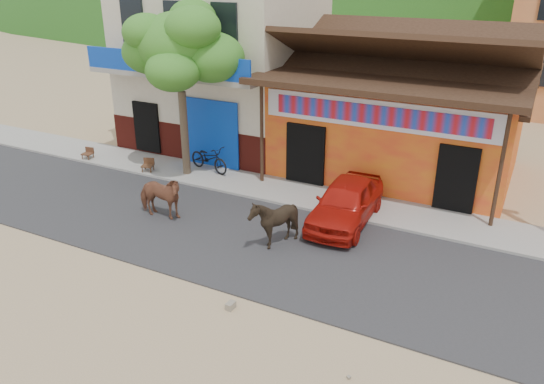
{
  "coord_description": "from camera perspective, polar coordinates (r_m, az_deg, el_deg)",
  "views": [
    {
      "loc": [
        6.49,
        -8.86,
        7.13
      ],
      "look_at": [
        0.35,
        3.0,
        1.4
      ],
      "focal_mm": 35.0,
      "sensor_mm": 36.0,
      "label": 1
    }
  ],
  "objects": [
    {
      "name": "red_car",
      "position": [
        15.79,
        7.97,
        -1.07
      ],
      "size": [
        1.69,
        3.9,
        1.31
      ],
      "primitive_type": "imported",
      "rotation": [
        0.0,
        0.0,
        0.04
      ],
      "color": "#B3150C",
      "rests_on": "road"
    },
    {
      "name": "cafe_chair_right",
      "position": [
        19.99,
        -13.28,
        3.37
      ],
      "size": [
        0.51,
        0.51,
        0.86
      ],
      "primitive_type": null,
      "rotation": [
        0.0,
        0.0,
        0.34
      ],
      "color": "#452817",
      "rests_on": "sidewalk"
    },
    {
      "name": "road",
      "position": [
        14.89,
        -2.1,
        -5.32
      ],
      "size": [
        60.0,
        5.0,
        0.04
      ],
      "primitive_type": "cube",
      "color": "#28282B",
      "rests_on": "ground"
    },
    {
      "name": "cafe_building",
      "position": [
        22.64,
        -5.18,
        13.91
      ],
      "size": [
        7.0,
        6.0,
        7.0
      ],
      "primitive_type": "cube",
      "color": "beige",
      "rests_on": "ground"
    },
    {
      "name": "sidewalk",
      "position": [
        17.69,
        3.45,
        -0.38
      ],
      "size": [
        60.0,
        2.0,
        0.12
      ],
      "primitive_type": "cube",
      "color": "gray",
      "rests_on": "ground"
    },
    {
      "name": "ground",
      "position": [
        13.09,
        -7.54,
        -10.0
      ],
      "size": [
        120.0,
        120.0,
        0.0
      ],
      "primitive_type": "plane",
      "color": "#9E825B",
      "rests_on": "ground"
    },
    {
      "name": "tree",
      "position": [
        18.81,
        -9.69,
        10.59
      ],
      "size": [
        3.0,
        3.0,
        6.0
      ],
      "primitive_type": null,
      "color": "#2D721E",
      "rests_on": "sidewalk"
    },
    {
      "name": "scooter",
      "position": [
        19.61,
        -6.8,
        3.62
      ],
      "size": [
        1.95,
        1.07,
        0.97
      ],
      "primitive_type": "imported",
      "rotation": [
        0.0,
        0.0,
        1.33
      ],
      "color": "black",
      "rests_on": "sidewalk"
    },
    {
      "name": "cow_tan",
      "position": [
        16.25,
        -12.0,
        -0.49
      ],
      "size": [
        1.69,
        0.87,
        1.38
      ],
      "primitive_type": "imported",
      "rotation": [
        0.0,
        0.0,
        1.65
      ],
      "color": "brown",
      "rests_on": "road"
    },
    {
      "name": "dance_club",
      "position": [
        20.11,
        13.57,
        7.2
      ],
      "size": [
        8.0,
        6.0,
        3.6
      ],
      "primitive_type": "cube",
      "color": "orange",
      "rests_on": "ground"
    },
    {
      "name": "cow_dark",
      "position": [
        14.3,
        0.21,
        -3.22
      ],
      "size": [
        1.66,
        1.58,
        1.44
      ],
      "primitive_type": "imported",
      "rotation": [
        0.0,
        0.0,
        -1.17
      ],
      "color": "black",
      "rests_on": "road"
    },
    {
      "name": "cafe_chair_left",
      "position": [
        22.0,
        -19.3,
        4.4
      ],
      "size": [
        0.42,
        0.42,
        0.79
      ],
      "primitive_type": null,
      "rotation": [
        0.0,
        0.0,
        0.14
      ],
      "color": "#452717",
      "rests_on": "sidewalk"
    }
  ]
}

